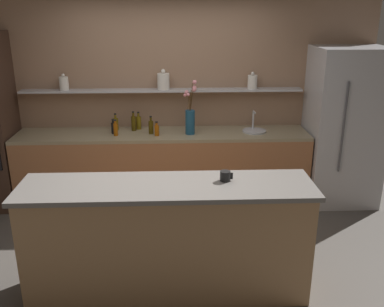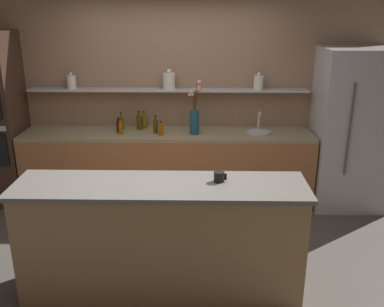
% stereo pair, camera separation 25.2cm
% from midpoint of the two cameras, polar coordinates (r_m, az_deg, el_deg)
% --- Properties ---
extents(ground_plane, '(12.00, 12.00, 0.00)m').
position_cam_midpoint_polar(ground_plane, '(4.54, -1.63, -12.94)').
color(ground_plane, '#4C4742').
extents(back_wall_unit, '(5.20, 0.28, 2.60)m').
position_cam_midpoint_polar(back_wall_unit, '(5.55, -1.00, 7.65)').
color(back_wall_unit, '#937056').
rests_on(back_wall_unit, ground_plane).
extents(back_counter_unit, '(3.60, 0.62, 0.92)m').
position_cam_midpoint_polar(back_counter_unit, '(5.45, -1.92, -1.83)').
color(back_counter_unit, '#99603D').
rests_on(back_counter_unit, ground_plane).
extents(island_counter, '(2.44, 0.61, 1.02)m').
position_cam_midpoint_polar(island_counter, '(3.75, -2.15, -11.26)').
color(island_counter, tan).
rests_on(island_counter, ground_plane).
extents(refrigerator, '(0.86, 0.73, 1.95)m').
position_cam_midpoint_polar(refrigerator, '(5.59, 21.71, 2.93)').
color(refrigerator, '#B7B7BC').
rests_on(refrigerator, ground_plane).
extents(flower_vase, '(0.16, 0.14, 0.66)m').
position_cam_midpoint_polar(flower_vase, '(5.18, 1.76, 4.93)').
color(flower_vase, navy).
rests_on(flower_vase, back_counter_unit).
extents(sink_fixture, '(0.29, 0.29, 0.25)m').
position_cam_midpoint_polar(sink_fixture, '(5.36, 10.30, 2.98)').
color(sink_fixture, '#B7B7BC').
rests_on(sink_fixture, back_counter_unit).
extents(bottle_oil_0, '(0.06, 0.06, 0.25)m').
position_cam_midpoint_polar(bottle_oil_0, '(5.42, -5.77, 4.19)').
color(bottle_oil_0, '#47380A').
rests_on(bottle_oil_0, back_counter_unit).
extents(bottle_sauce_1, '(0.05, 0.05, 0.18)m').
position_cam_midpoint_polar(bottle_sauce_1, '(5.17, -2.77, 3.23)').
color(bottle_sauce_1, '#9E4C0A').
rests_on(bottle_sauce_1, back_counter_unit).
extents(bottle_oil_2, '(0.06, 0.06, 0.22)m').
position_cam_midpoint_polar(bottle_oil_2, '(5.26, -3.51, 3.65)').
color(bottle_oil_2, '#47380A').
rests_on(bottle_oil_2, back_counter_unit).
extents(bottle_oil_3, '(0.06, 0.06, 0.22)m').
position_cam_midpoint_polar(bottle_oil_3, '(5.48, -5.08, 4.25)').
color(bottle_oil_3, brown).
rests_on(bottle_oil_3, back_counter_unit).
extents(bottle_oil_4, '(0.06, 0.06, 0.21)m').
position_cam_midpoint_polar(bottle_oil_4, '(5.48, -8.08, 4.09)').
color(bottle_oil_4, brown).
rests_on(bottle_oil_4, back_counter_unit).
extents(bottle_sauce_5, '(0.05, 0.05, 0.20)m').
position_cam_midpoint_polar(bottle_sauce_5, '(5.25, -8.17, 3.43)').
color(bottle_sauce_5, '#9E4C0A').
rests_on(bottle_sauce_5, back_counter_unit).
extents(bottle_sauce_6, '(0.05, 0.05, 0.18)m').
position_cam_midpoint_polar(bottle_sauce_6, '(5.34, -8.44, 3.61)').
color(bottle_sauce_6, black).
rests_on(bottle_sauce_6, back_counter_unit).
extents(coffee_mug, '(0.11, 0.09, 0.09)m').
position_cam_midpoint_polar(coffee_mug, '(3.57, 5.67, -3.12)').
color(coffee_mug, black).
rests_on(coffee_mug, island_counter).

